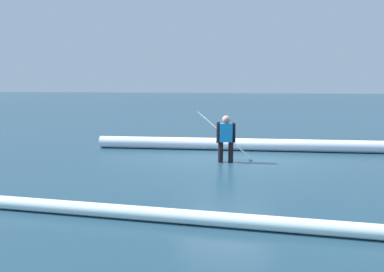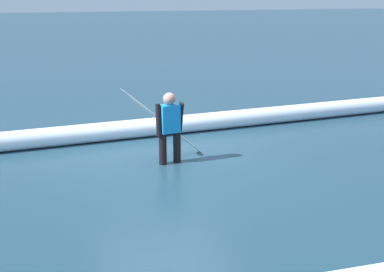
% 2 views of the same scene
% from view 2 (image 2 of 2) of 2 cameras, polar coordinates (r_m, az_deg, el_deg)
% --- Properties ---
extents(ground_plane, '(140.25, 140.25, 0.00)m').
position_cam_2_polar(ground_plane, '(9.60, -3.32, -2.17)').
color(ground_plane, '#203E4F').
extents(surfer, '(0.51, 0.28, 1.29)m').
position_cam_2_polar(surfer, '(8.97, -2.54, 1.29)').
color(surfer, black).
rests_on(surfer, ground_plane).
extents(surfboard, '(1.63, 0.53, 1.42)m').
position_cam_2_polar(surfboard, '(9.25, -3.33, 1.59)').
color(surfboard, white).
rests_on(surfboard, ground_plane).
extents(wave_crest_foreground, '(14.33, 1.41, 0.39)m').
position_cam_2_polar(wave_crest_foreground, '(11.88, 7.96, 2.24)').
color(wave_crest_foreground, white).
rests_on(wave_crest_foreground, ground_plane).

